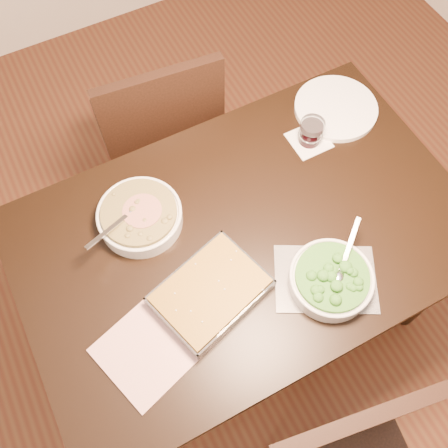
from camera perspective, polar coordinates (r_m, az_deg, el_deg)
name	(u,v)px	position (r m, az deg, el deg)	size (l,w,h in m)	color
ground	(240,309)	(2.24, 1.79, -9.67)	(4.00, 4.00, 0.00)	#492115
table	(245,246)	(1.63, 2.43, -2.56)	(1.40, 0.90, 0.75)	black
magazine_a	(159,340)	(1.43, -7.43, -12.98)	(0.32, 0.24, 0.01)	#A52F31
magazine_b	(325,279)	(1.51, 11.50, -6.16)	(0.30, 0.21, 0.01)	#23232A
coaster	(309,140)	(1.75, 9.68, 9.39)	(0.13, 0.13, 0.00)	white
stew_bowl	(140,216)	(1.55, -9.59, 0.91)	(0.28, 0.26, 0.10)	silver
broccoli_bowl	(331,279)	(1.48, 12.13, -6.18)	(0.25, 0.24, 0.09)	silver
baking_dish	(210,292)	(1.44, -1.56, -7.79)	(0.36, 0.30, 0.06)	silver
wine_tumbler	(311,131)	(1.72, 9.93, 10.38)	(0.08, 0.08, 0.09)	black
dinner_plate	(336,108)	(1.85, 12.66, 12.81)	(0.29, 0.29, 0.02)	white
chair_far	(160,130)	(2.05, -7.31, 10.60)	(0.49, 0.49, 0.95)	black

